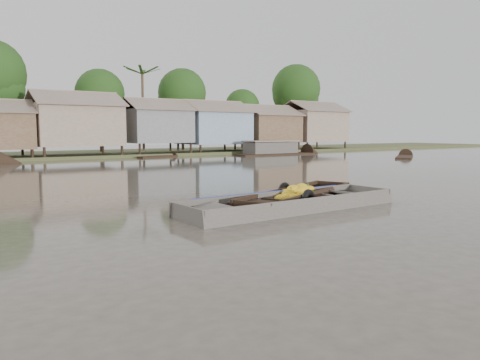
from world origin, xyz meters
TOP-DOWN VIEW (x-y plane):
  - ground at (0.00, 0.00)m, footprint 120.00×120.00m
  - riverbank at (3.03, 31.86)m, footprint 120.00×12.47m
  - banana_boat at (1.38, 1.28)m, footprint 5.77×3.47m
  - viewer_boat at (0.48, 0.52)m, footprint 6.81×1.94m
  - distant_boats at (12.46, 24.14)m, footprint 49.05×14.84m

SIDE VIEW (x-z plane):
  - ground at x=0.00m, z-range 0.00..0.00m
  - viewer_boat at x=0.48m, z-range -0.23..0.32m
  - banana_boat at x=1.38m, z-range -0.24..0.57m
  - distant_boats at x=12.46m, z-range -0.47..0.91m
  - riverbank at x=3.03m, z-range -2.04..8.18m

